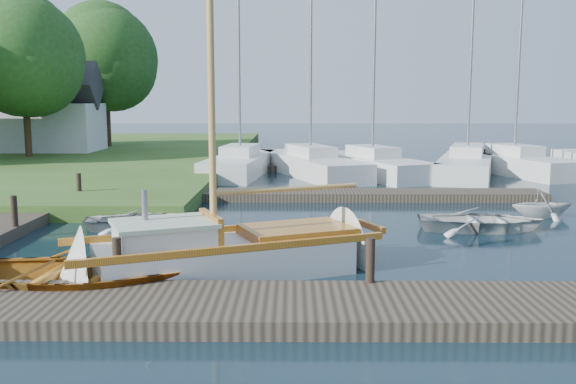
{
  "coord_description": "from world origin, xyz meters",
  "views": [
    {
      "loc": [
        0.12,
        -16.08,
        3.52
      ],
      "look_at": [
        0.0,
        0.0,
        1.2
      ],
      "focal_mm": 40.0,
      "sensor_mm": 36.0,
      "label": 1
    }
  ],
  "objects_px": {
    "mooring_post_4": "(14,211)",
    "marina_boat_2": "(372,164)",
    "dinghy": "(65,269)",
    "tender_c": "(481,218)",
    "sailboat": "(232,257)",
    "tender_d": "(542,201)",
    "marina_boat_1": "(310,163)",
    "mooring_post_1": "(117,260)",
    "mooring_post_2": "(370,260)",
    "marina_boat_0": "(240,162)",
    "tender_a": "(143,217)",
    "tree_7": "(106,58)",
    "marina_boat_4": "(514,162)",
    "house_c": "(55,116)",
    "marina_boat_3": "(467,162)",
    "mooring_post_5": "(79,185)",
    "tree_3": "(24,55)"
  },
  "relations": [
    {
      "from": "tender_c",
      "to": "mooring_post_4",
      "type": "bearing_deg",
      "value": 99.54
    },
    {
      "from": "sailboat",
      "to": "marina_boat_3",
      "type": "height_order",
      "value": "marina_boat_3"
    },
    {
      "from": "marina_boat_0",
      "to": "marina_boat_4",
      "type": "xyz_separation_m",
      "value": [
        13.05,
        0.34,
        -0.0
      ]
    },
    {
      "from": "mooring_post_5",
      "to": "house_c",
      "type": "distance_m",
      "value": 18.48
    },
    {
      "from": "marina_boat_2",
      "to": "marina_boat_1",
      "type": "bearing_deg",
      "value": 57.53
    },
    {
      "from": "tender_d",
      "to": "marina_boat_3",
      "type": "xyz_separation_m",
      "value": [
        0.77,
        11.34,
        0.07
      ]
    },
    {
      "from": "house_c",
      "to": "marina_boat_2",
      "type": "bearing_deg",
      "value": -25.61
    },
    {
      "from": "marina_boat_0",
      "to": "tender_a",
      "type": "bearing_deg",
      "value": 179.88
    },
    {
      "from": "tree_3",
      "to": "tree_7",
      "type": "xyz_separation_m",
      "value": [
        2.0,
        8.0,
        0.39
      ]
    },
    {
      "from": "house_c",
      "to": "dinghy",
      "type": "bearing_deg",
      "value": -69.57
    },
    {
      "from": "mooring_post_1",
      "to": "mooring_post_2",
      "type": "xyz_separation_m",
      "value": [
        4.5,
        0.0,
        0.0
      ]
    },
    {
      "from": "mooring_post_1",
      "to": "mooring_post_4",
      "type": "distance_m",
      "value": 6.4
    },
    {
      "from": "mooring_post_4",
      "to": "marina_boat_2",
      "type": "relative_size",
      "value": 0.07
    },
    {
      "from": "sailboat",
      "to": "marina_boat_1",
      "type": "xyz_separation_m",
      "value": [
        2.07,
        17.34,
        0.21
      ]
    },
    {
      "from": "tender_a",
      "to": "tree_7",
      "type": "relative_size",
      "value": 0.33
    },
    {
      "from": "house_c",
      "to": "marina_boat_4",
      "type": "bearing_deg",
      "value": -17.03
    },
    {
      "from": "dinghy",
      "to": "tender_a",
      "type": "distance_m",
      "value": 5.97
    },
    {
      "from": "mooring_post_5",
      "to": "house_c",
      "type": "bearing_deg",
      "value": 112.38
    },
    {
      "from": "tree_7",
      "to": "marina_boat_4",
      "type": "bearing_deg",
      "value": -27.11
    },
    {
      "from": "tender_c",
      "to": "marina_boat_1",
      "type": "height_order",
      "value": "marina_boat_1"
    },
    {
      "from": "dinghy",
      "to": "tender_c",
      "type": "distance_m",
      "value": 10.96
    },
    {
      "from": "tender_d",
      "to": "mooring_post_1",
      "type": "bearing_deg",
      "value": 120.16
    },
    {
      "from": "dinghy",
      "to": "tender_c",
      "type": "relative_size",
      "value": 1.29
    },
    {
      "from": "tender_a",
      "to": "dinghy",
      "type": "bearing_deg",
      "value": 169.83
    },
    {
      "from": "tender_a",
      "to": "tender_c",
      "type": "height_order",
      "value": "tender_c"
    },
    {
      "from": "marina_boat_3",
      "to": "tree_7",
      "type": "height_order",
      "value": "marina_boat_3"
    },
    {
      "from": "mooring_post_5",
      "to": "tree_7",
      "type": "bearing_deg",
      "value": 103.36
    },
    {
      "from": "tender_c",
      "to": "sailboat",
      "type": "bearing_deg",
      "value": 129.5
    },
    {
      "from": "sailboat",
      "to": "marina_boat_4",
      "type": "height_order",
      "value": "marina_boat_4"
    },
    {
      "from": "mooring_post_2",
      "to": "tender_a",
      "type": "xyz_separation_m",
      "value": [
        -5.5,
        6.27,
        -0.38
      ]
    },
    {
      "from": "tender_d",
      "to": "marina_boat_4",
      "type": "distance_m",
      "value": 11.79
    },
    {
      "from": "mooring_post_1",
      "to": "tender_c",
      "type": "distance_m",
      "value": 10.26
    },
    {
      "from": "house_c",
      "to": "tree_7",
      "type": "distance_m",
      "value": 5.79
    },
    {
      "from": "mooring_post_4",
      "to": "marina_boat_1",
      "type": "relative_size",
      "value": 0.08
    },
    {
      "from": "mooring_post_4",
      "to": "marina_boat_2",
      "type": "height_order",
      "value": "marina_boat_2"
    },
    {
      "from": "mooring_post_2",
      "to": "house_c",
      "type": "relative_size",
      "value": 0.15
    },
    {
      "from": "marina_boat_1",
      "to": "marina_boat_2",
      "type": "bearing_deg",
      "value": -119.72
    },
    {
      "from": "sailboat",
      "to": "tree_7",
      "type": "xyz_separation_m",
      "value": [
        -10.88,
        29.43,
        5.86
      ]
    },
    {
      "from": "mooring_post_4",
      "to": "tender_a",
      "type": "distance_m",
      "value": 3.28
    },
    {
      "from": "marina_boat_0",
      "to": "marina_boat_2",
      "type": "distance_m",
      "value": 6.21
    },
    {
      "from": "tender_d",
      "to": "marina_boat_0",
      "type": "height_order",
      "value": "marina_boat_0"
    },
    {
      "from": "tender_d",
      "to": "marina_boat_2",
      "type": "height_order",
      "value": "marina_boat_2"
    },
    {
      "from": "sailboat",
      "to": "tender_d",
      "type": "height_order",
      "value": "sailboat"
    },
    {
      "from": "tender_a",
      "to": "marina_boat_3",
      "type": "height_order",
      "value": "marina_boat_3"
    },
    {
      "from": "mooring_post_5",
      "to": "marina_boat_2",
      "type": "height_order",
      "value": "marina_boat_2"
    },
    {
      "from": "tender_d",
      "to": "marina_boat_0",
      "type": "distance_m",
      "value": 14.92
    },
    {
      "from": "tender_d",
      "to": "tree_3",
      "type": "relative_size",
      "value": 0.21
    },
    {
      "from": "marina_boat_1",
      "to": "tender_d",
      "type": "bearing_deg",
      "value": -168.31
    },
    {
      "from": "marina_boat_2",
      "to": "tree_7",
      "type": "height_order",
      "value": "marina_boat_2"
    },
    {
      "from": "tender_d",
      "to": "marina_boat_0",
      "type": "bearing_deg",
      "value": 35.3
    }
  ]
}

